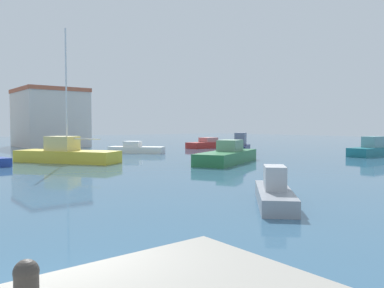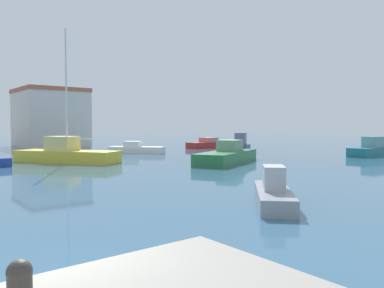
% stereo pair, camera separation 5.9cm
% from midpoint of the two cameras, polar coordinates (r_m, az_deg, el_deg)
% --- Properties ---
extents(water, '(160.00, 160.00, 0.00)m').
position_cam_midpoint_polar(water, '(30.18, -5.42, -2.55)').
color(water, '#38607F').
rests_on(water, ground).
extents(sailboat_yellow_inner_mooring, '(6.40, 7.98, 10.05)m').
position_cam_midpoint_polar(sailboat_yellow_inner_mooring, '(30.51, -18.24, -1.37)').
color(sailboat_yellow_inner_mooring, gold).
rests_on(sailboat_yellow_inner_mooring, water).
extents(motorboat_grey_behind_lamppost, '(3.89, 3.86, 1.37)m').
position_cam_midpoint_polar(motorboat_grey_behind_lamppost, '(13.89, 12.04, -7.10)').
color(motorboat_grey_behind_lamppost, gray).
rests_on(motorboat_grey_behind_lamppost, water).
extents(motorboat_green_mid_harbor, '(7.92, 5.51, 1.70)m').
position_cam_midpoint_polar(motorboat_green_mid_harbor, '(28.79, 5.23, -1.71)').
color(motorboat_green_mid_harbor, '#28703D').
rests_on(motorboat_green_mid_harbor, water).
extents(motorboat_red_distant_east, '(7.34, 2.22, 1.30)m').
position_cam_midpoint_polar(motorboat_red_distant_east, '(48.60, 2.91, -0.00)').
color(motorboat_red_distant_east, '#B22823').
rests_on(motorboat_red_distant_east, water).
extents(motorboat_white_outer_mooring, '(4.87, 5.32, 1.20)m').
position_cam_midpoint_polar(motorboat_white_outer_mooring, '(39.26, -8.37, -0.73)').
color(motorboat_white_outer_mooring, white).
rests_on(motorboat_white_outer_mooring, water).
extents(motorboat_teal_far_right, '(6.75, 1.90, 1.79)m').
position_cam_midpoint_polar(motorboat_teal_far_right, '(39.22, 25.45, -0.73)').
color(motorboat_teal_far_right, '#1E707A').
rests_on(motorboat_teal_far_right, water).
extents(motorboat_navy_near_pier, '(4.77, 4.14, 2.10)m').
position_cam_midpoint_polar(motorboat_navy_near_pier, '(37.39, 7.16, -0.45)').
color(motorboat_navy_near_pier, '#19234C').
rests_on(motorboat_navy_near_pier, water).
extents(warehouse_block, '(7.91, 9.38, 7.65)m').
position_cam_midpoint_polar(warehouse_block, '(54.81, -20.43, 3.67)').
color(warehouse_block, beige).
rests_on(warehouse_block, ground).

